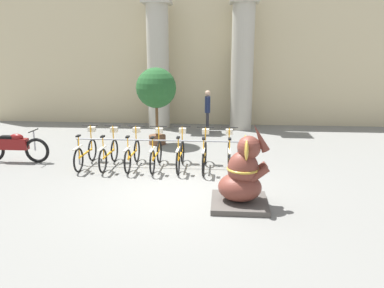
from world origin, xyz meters
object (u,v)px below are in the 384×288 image
object	(u,v)px
bicycle_1	(109,152)
potted_tree	(156,90)
person_pedestrian	(208,108)
motorcycle	(15,146)
bicycle_0	(86,152)
bicycle_6	(229,155)
elephant_statue	(242,178)
bicycle_4	(180,153)
bicycle_2	(133,153)
bicycle_5	(204,155)
bicycle_3	(156,154)

from	to	relation	value
bicycle_1	potted_tree	xyz separation A→B (m)	(0.87, 2.72, 1.47)
person_pedestrian	potted_tree	world-z (taller)	potted_tree
motorcycle	person_pedestrian	size ratio (longest dim) A/B	1.23
bicycle_0	bicycle_6	xyz separation A→B (m)	(3.98, -0.02, 0.00)
bicycle_1	person_pedestrian	world-z (taller)	person_pedestrian
bicycle_0	potted_tree	distance (m)	3.44
potted_tree	elephant_statue	bearing A→B (deg)	-62.75
person_pedestrian	bicycle_4	bearing A→B (deg)	-96.48
bicycle_1	bicycle_2	bearing A→B (deg)	0.41
bicycle_2	bicycle_5	xyz separation A→B (m)	(1.99, -0.03, 0.00)
bicycle_3	person_pedestrian	world-z (taller)	person_pedestrian
person_pedestrian	potted_tree	bearing A→B (deg)	-128.93
bicycle_1	bicycle_6	size ratio (longest dim) A/B	1.00
bicycle_1	person_pedestrian	xyz separation A→B (m)	(2.53, 4.77, 0.60)
bicycle_0	potted_tree	world-z (taller)	potted_tree
bicycle_1	potted_tree	bearing A→B (deg)	72.19
bicycle_0	bicycle_6	world-z (taller)	same
bicycle_0	bicycle_4	world-z (taller)	same
bicycle_1	motorcycle	xyz separation A→B (m)	(-2.85, 0.18, 0.06)
bicycle_2	bicycle_0	bearing A→B (deg)	179.71
bicycle_5	bicycle_1	bearing A→B (deg)	179.37
potted_tree	motorcycle	bearing A→B (deg)	-145.70
bicycle_5	potted_tree	distance (m)	3.59
bicycle_2	bicycle_3	xyz separation A→B (m)	(0.66, -0.03, 0.00)
bicycle_4	motorcycle	xyz separation A→B (m)	(-4.84, 0.15, 0.06)
bicycle_1	bicycle_2	size ratio (longest dim) A/B	1.00
elephant_statue	bicycle_5	bearing A→B (deg)	110.12
bicycle_0	motorcycle	bearing A→B (deg)	175.48
motorcycle	potted_tree	bearing A→B (deg)	34.30
bicycle_0	bicycle_3	bearing A→B (deg)	-0.98
bicycle_5	bicycle_3	bearing A→B (deg)	179.73
elephant_statue	potted_tree	distance (m)	6.00
elephant_statue	motorcycle	distance (m)	6.94
bicycle_4	bicycle_5	bearing A→B (deg)	-5.64
bicycle_6	bicycle_1	bearing A→B (deg)	179.84
bicycle_4	motorcycle	size ratio (longest dim) A/B	0.84
bicycle_1	elephant_statue	world-z (taller)	elephant_statue
person_pedestrian	motorcycle	bearing A→B (deg)	-139.53
bicycle_1	elephant_statue	xyz separation A→B (m)	(3.56, -2.49, 0.19)
bicycle_1	person_pedestrian	size ratio (longest dim) A/B	1.03
person_pedestrian	potted_tree	distance (m)	2.77
bicycle_0	bicycle_1	distance (m)	0.66
bicycle_1	elephant_statue	bearing A→B (deg)	-34.97
bicycle_3	motorcycle	xyz separation A→B (m)	(-4.17, 0.21, 0.06)
bicycle_4	bicycle_5	world-z (taller)	same
bicycle_2	potted_tree	world-z (taller)	potted_tree
bicycle_2	potted_tree	size ratio (longest dim) A/B	0.66
bicycle_0	bicycle_4	bearing A→B (deg)	0.54
bicycle_1	bicycle_4	size ratio (longest dim) A/B	1.00
elephant_statue	potted_tree	world-z (taller)	potted_tree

